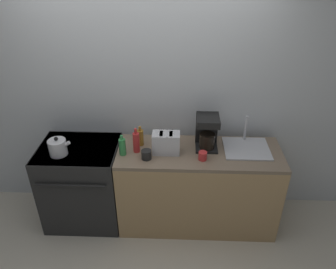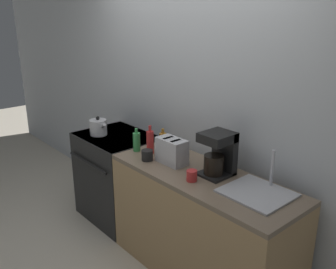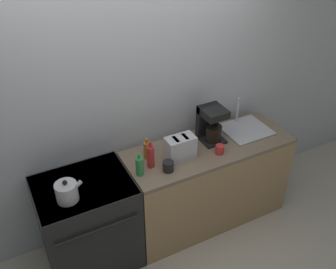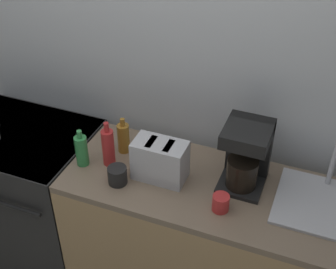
{
  "view_description": "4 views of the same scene",
  "coord_description": "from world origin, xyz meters",
  "px_view_note": "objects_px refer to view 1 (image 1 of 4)",
  "views": [
    {
      "loc": [
        0.37,
        -2.35,
        2.66
      ],
      "look_at": [
        0.26,
        0.31,
        1.07
      ],
      "focal_mm": 35.0,
      "sensor_mm": 36.0,
      "label": 1
    },
    {
      "loc": [
        2.35,
        -1.6,
        2.1
      ],
      "look_at": [
        0.14,
        0.32,
        1.11
      ],
      "focal_mm": 40.0,
      "sensor_mm": 36.0,
      "label": 2
    },
    {
      "loc": [
        -1.06,
        -2.02,
        2.91
      ],
      "look_at": [
        0.18,
        0.37,
        1.1
      ],
      "focal_mm": 40.0,
      "sensor_mm": 36.0,
      "label": 3
    },
    {
      "loc": [
        0.93,
        -1.35,
        2.44
      ],
      "look_at": [
        0.24,
        0.39,
        1.08
      ],
      "focal_mm": 50.0,
      "sensor_mm": 36.0,
      "label": 4
    }
  ],
  "objects_px": {
    "kettle": "(58,147)",
    "toaster": "(166,143)",
    "bottle_green": "(122,147)",
    "bottle_amber": "(140,137)",
    "stove": "(83,183)",
    "bottle_red": "(136,142)",
    "cup_red": "(203,156)",
    "coffee_maker": "(207,131)",
    "cup_black": "(146,155)"
  },
  "relations": [
    {
      "from": "bottle_amber",
      "to": "cup_red",
      "type": "bearing_deg",
      "value": -21.18
    },
    {
      "from": "bottle_red",
      "to": "cup_red",
      "type": "height_order",
      "value": "bottle_red"
    },
    {
      "from": "stove",
      "to": "bottle_red",
      "type": "distance_m",
      "value": 0.8
    },
    {
      "from": "kettle",
      "to": "bottle_red",
      "type": "distance_m",
      "value": 0.74
    },
    {
      "from": "toaster",
      "to": "bottle_amber",
      "type": "height_order",
      "value": "toaster"
    },
    {
      "from": "kettle",
      "to": "bottle_green",
      "type": "xyz_separation_m",
      "value": [
        0.61,
        0.02,
        0.01
      ]
    },
    {
      "from": "toaster",
      "to": "stove",
      "type": "bearing_deg",
      "value": 177.31
    },
    {
      "from": "kettle",
      "to": "bottle_red",
      "type": "relative_size",
      "value": 0.84
    },
    {
      "from": "coffee_maker",
      "to": "cup_red",
      "type": "relative_size",
      "value": 4.11
    },
    {
      "from": "stove",
      "to": "kettle",
      "type": "xyz_separation_m",
      "value": [
        -0.14,
        -0.11,
        0.52
      ]
    },
    {
      "from": "cup_red",
      "to": "bottle_red",
      "type": "bearing_deg",
      "value": 170.06
    },
    {
      "from": "bottle_amber",
      "to": "cup_red",
      "type": "distance_m",
      "value": 0.65
    },
    {
      "from": "bottle_green",
      "to": "bottle_amber",
      "type": "bearing_deg",
      "value": 49.82
    },
    {
      "from": "cup_red",
      "to": "cup_black",
      "type": "relative_size",
      "value": 0.86
    },
    {
      "from": "kettle",
      "to": "bottle_amber",
      "type": "xyz_separation_m",
      "value": [
        0.76,
        0.2,
        0.01
      ]
    },
    {
      "from": "kettle",
      "to": "coffee_maker",
      "type": "xyz_separation_m",
      "value": [
        1.41,
        0.2,
        0.1
      ]
    },
    {
      "from": "stove",
      "to": "coffee_maker",
      "type": "height_order",
      "value": "coffee_maker"
    },
    {
      "from": "bottle_red",
      "to": "cup_black",
      "type": "height_order",
      "value": "bottle_red"
    },
    {
      "from": "coffee_maker",
      "to": "stove",
      "type": "bearing_deg",
      "value": -176.2
    },
    {
      "from": "kettle",
      "to": "bottle_amber",
      "type": "relative_size",
      "value": 1.04
    },
    {
      "from": "cup_red",
      "to": "bottle_amber",
      "type": "bearing_deg",
      "value": 158.82
    },
    {
      "from": "cup_red",
      "to": "toaster",
      "type": "bearing_deg",
      "value": 162.48
    },
    {
      "from": "kettle",
      "to": "cup_black",
      "type": "bearing_deg",
      "value": -2.82
    },
    {
      "from": "coffee_maker",
      "to": "bottle_amber",
      "type": "distance_m",
      "value": 0.66
    },
    {
      "from": "stove",
      "to": "toaster",
      "type": "height_order",
      "value": "toaster"
    },
    {
      "from": "kettle",
      "to": "toaster",
      "type": "xyz_separation_m",
      "value": [
        1.02,
        0.07,
        0.03
      ]
    },
    {
      "from": "kettle",
      "to": "bottle_amber",
      "type": "height_order",
      "value": "bottle_amber"
    },
    {
      "from": "kettle",
      "to": "toaster",
      "type": "bearing_deg",
      "value": 4.14
    },
    {
      "from": "kettle",
      "to": "bottle_green",
      "type": "height_order",
      "value": "bottle_green"
    },
    {
      "from": "bottle_red",
      "to": "cup_black",
      "type": "relative_size",
      "value": 2.65
    },
    {
      "from": "toaster",
      "to": "cup_red",
      "type": "distance_m",
      "value": 0.37
    },
    {
      "from": "stove",
      "to": "toaster",
      "type": "bearing_deg",
      "value": -2.69
    },
    {
      "from": "kettle",
      "to": "cup_black",
      "type": "xyz_separation_m",
      "value": [
        0.84,
        -0.04,
        -0.03
      ]
    },
    {
      "from": "cup_black",
      "to": "cup_red",
      "type": "bearing_deg",
      "value": 0.73
    },
    {
      "from": "toaster",
      "to": "coffee_maker",
      "type": "bearing_deg",
      "value": 17.75
    },
    {
      "from": "coffee_maker",
      "to": "bottle_amber",
      "type": "xyz_separation_m",
      "value": [
        -0.65,
        0.0,
        -0.09
      ]
    },
    {
      "from": "bottle_green",
      "to": "cup_red",
      "type": "distance_m",
      "value": 0.76
    },
    {
      "from": "stove",
      "to": "bottle_red",
      "type": "bearing_deg",
      "value": -3.82
    },
    {
      "from": "bottle_amber",
      "to": "bottle_red",
      "type": "height_order",
      "value": "bottle_red"
    },
    {
      "from": "stove",
      "to": "bottle_red",
      "type": "relative_size",
      "value": 3.56
    },
    {
      "from": "bottle_amber",
      "to": "kettle",
      "type": "bearing_deg",
      "value": -165.28
    },
    {
      "from": "kettle",
      "to": "toaster",
      "type": "height_order",
      "value": "toaster"
    },
    {
      "from": "bottle_red",
      "to": "cup_red",
      "type": "distance_m",
      "value": 0.64
    },
    {
      "from": "toaster",
      "to": "bottle_green",
      "type": "distance_m",
      "value": 0.41
    },
    {
      "from": "cup_black",
      "to": "toaster",
      "type": "bearing_deg",
      "value": 32.91
    },
    {
      "from": "stove",
      "to": "toaster",
      "type": "xyz_separation_m",
      "value": [
        0.88,
        -0.04,
        0.54
      ]
    },
    {
      "from": "stove",
      "to": "cup_black",
      "type": "distance_m",
      "value": 0.86
    },
    {
      "from": "stove",
      "to": "toaster",
      "type": "distance_m",
      "value": 1.03
    },
    {
      "from": "bottle_green",
      "to": "cup_red",
      "type": "relative_size",
      "value": 2.53
    },
    {
      "from": "coffee_maker",
      "to": "bottle_amber",
      "type": "height_order",
      "value": "coffee_maker"
    }
  ]
}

